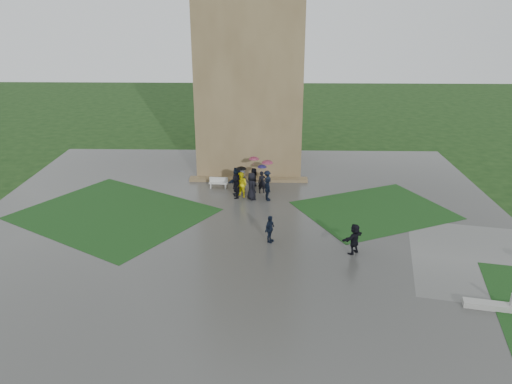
{
  "coord_description": "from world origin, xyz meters",
  "views": [
    {
      "loc": [
        1.44,
        -25.31,
        12.82
      ],
      "look_at": [
        0.71,
        5.09,
        1.2
      ],
      "focal_mm": 35.0,
      "sensor_mm": 36.0,
      "label": 1
    }
  ],
  "objects_px": {
    "pedestrian_mid": "(270,229)",
    "pedestrian_near": "(354,239)",
    "tower": "(250,54)",
    "bench": "(218,183)"
  },
  "relations": [
    {
      "from": "bench",
      "to": "pedestrian_mid",
      "type": "bearing_deg",
      "value": -61.9
    },
    {
      "from": "pedestrian_mid",
      "to": "bench",
      "type": "bearing_deg",
      "value": 53.08
    },
    {
      "from": "bench",
      "to": "pedestrian_near",
      "type": "relative_size",
      "value": 0.81
    },
    {
      "from": "bench",
      "to": "pedestrian_mid",
      "type": "xyz_separation_m",
      "value": [
        3.75,
        -8.72,
        0.39
      ]
    },
    {
      "from": "bench",
      "to": "pedestrian_mid",
      "type": "height_order",
      "value": "pedestrian_mid"
    },
    {
      "from": "tower",
      "to": "pedestrian_mid",
      "type": "xyz_separation_m",
      "value": [
        1.61,
        -14.75,
        -8.18
      ]
    },
    {
      "from": "pedestrian_mid",
      "to": "pedestrian_near",
      "type": "relative_size",
      "value": 0.93
    },
    {
      "from": "pedestrian_mid",
      "to": "pedestrian_near",
      "type": "height_order",
      "value": "pedestrian_near"
    },
    {
      "from": "pedestrian_near",
      "to": "pedestrian_mid",
      "type": "bearing_deg",
      "value": -58.77
    },
    {
      "from": "tower",
      "to": "pedestrian_mid",
      "type": "distance_m",
      "value": 16.95
    }
  ]
}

